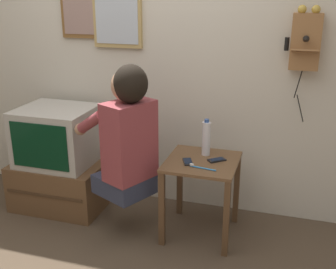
{
  "coord_description": "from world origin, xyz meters",
  "views": [
    {
      "loc": [
        1.1,
        -1.9,
        1.74
      ],
      "look_at": [
        0.28,
        0.76,
        0.77
      ],
      "focal_mm": 45.0,
      "sensor_mm": 36.0,
      "label": 1
    }
  ],
  "objects_px": {
    "person": "(127,133)",
    "cell_phone_spare": "(217,160)",
    "television": "(57,136)",
    "toothbrush": "(201,168)",
    "water_bottle": "(206,138)",
    "framed_picture": "(81,9)",
    "cell_phone_held": "(188,162)",
    "wall_mirror": "(117,6)",
    "wall_phone_antique": "(306,41)"
  },
  "relations": [
    {
      "from": "wall_phone_antique",
      "to": "water_bottle",
      "type": "bearing_deg",
      "value": -157.08
    },
    {
      "from": "wall_mirror",
      "to": "cell_phone_spare",
      "type": "distance_m",
      "value": 1.41
    },
    {
      "from": "framed_picture",
      "to": "toothbrush",
      "type": "xyz_separation_m",
      "value": [
        1.13,
        -0.56,
        -0.99
      ]
    },
    {
      "from": "wall_mirror",
      "to": "water_bottle",
      "type": "xyz_separation_m",
      "value": [
        0.8,
        -0.3,
        -0.89
      ]
    },
    {
      "from": "wall_mirror",
      "to": "toothbrush",
      "type": "relative_size",
      "value": 3.33
    },
    {
      "from": "framed_picture",
      "to": "toothbrush",
      "type": "height_order",
      "value": "framed_picture"
    },
    {
      "from": "person",
      "to": "television",
      "type": "height_order",
      "value": "person"
    },
    {
      "from": "water_bottle",
      "to": "framed_picture",
      "type": "bearing_deg",
      "value": 164.64
    },
    {
      "from": "television",
      "to": "water_bottle",
      "type": "bearing_deg",
      "value": 1.31
    },
    {
      "from": "wall_mirror",
      "to": "water_bottle",
      "type": "distance_m",
      "value": 1.23
    },
    {
      "from": "framed_picture",
      "to": "cell_phone_spare",
      "type": "height_order",
      "value": "framed_picture"
    },
    {
      "from": "wall_mirror",
      "to": "cell_phone_held",
      "type": "bearing_deg",
      "value": -34.26
    },
    {
      "from": "framed_picture",
      "to": "wall_mirror",
      "type": "distance_m",
      "value": 0.31
    },
    {
      "from": "cell_phone_spare",
      "to": "toothbrush",
      "type": "height_order",
      "value": "toothbrush"
    },
    {
      "from": "toothbrush",
      "to": "television",
      "type": "bearing_deg",
      "value": 87.77
    },
    {
      "from": "person",
      "to": "television",
      "type": "distance_m",
      "value": 0.79
    },
    {
      "from": "framed_picture",
      "to": "water_bottle",
      "type": "relative_size",
      "value": 1.68
    },
    {
      "from": "wall_mirror",
      "to": "cell_phone_spare",
      "type": "xyz_separation_m",
      "value": [
        0.9,
        -0.39,
        -1.02
      ]
    },
    {
      "from": "television",
      "to": "framed_picture",
      "type": "bearing_deg",
      "value": 72.31
    },
    {
      "from": "cell_phone_spare",
      "to": "water_bottle",
      "type": "relative_size",
      "value": 0.49
    },
    {
      "from": "wall_phone_antique",
      "to": "water_bottle",
      "type": "distance_m",
      "value": 0.96
    },
    {
      "from": "wall_phone_antique",
      "to": "television",
      "type": "bearing_deg",
      "value": -171.05
    },
    {
      "from": "wall_mirror",
      "to": "cell_phone_held",
      "type": "xyz_separation_m",
      "value": [
        0.71,
        -0.48,
        -1.02
      ]
    },
    {
      "from": "wall_phone_antique",
      "to": "cell_phone_held",
      "type": "height_order",
      "value": "wall_phone_antique"
    },
    {
      "from": "person",
      "to": "water_bottle",
      "type": "distance_m",
      "value": 0.58
    },
    {
      "from": "person",
      "to": "framed_picture",
      "type": "relative_size",
      "value": 2.1
    },
    {
      "from": "framed_picture",
      "to": "wall_phone_antique",
      "type": "bearing_deg",
      "value": -1.45
    },
    {
      "from": "person",
      "to": "wall_phone_antique",
      "type": "height_order",
      "value": "wall_phone_antique"
    },
    {
      "from": "cell_phone_held",
      "to": "television",
      "type": "bearing_deg",
      "value": 149.47
    },
    {
      "from": "wall_mirror",
      "to": "water_bottle",
      "type": "bearing_deg",
      "value": -20.74
    },
    {
      "from": "person",
      "to": "water_bottle",
      "type": "xyz_separation_m",
      "value": [
        0.5,
        0.29,
        -0.08
      ]
    },
    {
      "from": "framed_picture",
      "to": "cell_phone_spare",
      "type": "bearing_deg",
      "value": -18.09
    },
    {
      "from": "person",
      "to": "cell_phone_spare",
      "type": "distance_m",
      "value": 0.66
    },
    {
      "from": "person",
      "to": "water_bottle",
      "type": "bearing_deg",
      "value": -34.24
    },
    {
      "from": "cell_phone_spare",
      "to": "person",
      "type": "bearing_deg",
      "value": -112.09
    },
    {
      "from": "framed_picture",
      "to": "wall_mirror",
      "type": "height_order",
      "value": "wall_mirror"
    },
    {
      "from": "television",
      "to": "wall_phone_antique",
      "type": "bearing_deg",
      "value": 8.95
    },
    {
      "from": "framed_picture",
      "to": "cell_phone_held",
      "type": "height_order",
      "value": "framed_picture"
    },
    {
      "from": "water_bottle",
      "to": "wall_mirror",
      "type": "bearing_deg",
      "value": 159.26
    },
    {
      "from": "framed_picture",
      "to": "water_bottle",
      "type": "xyz_separation_m",
      "value": [
        1.11,
        -0.3,
        -0.87
      ]
    },
    {
      "from": "wall_phone_antique",
      "to": "water_bottle",
      "type": "xyz_separation_m",
      "value": [
        -0.62,
        -0.26,
        -0.69
      ]
    },
    {
      "from": "cell_phone_held",
      "to": "cell_phone_spare",
      "type": "bearing_deg",
      "value": 2.71
    },
    {
      "from": "television",
      "to": "toothbrush",
      "type": "xyz_separation_m",
      "value": [
        1.24,
        -0.23,
        -0.02
      ]
    },
    {
      "from": "television",
      "to": "water_bottle",
      "type": "distance_m",
      "value": 1.22
    },
    {
      "from": "person",
      "to": "cell_phone_held",
      "type": "bearing_deg",
      "value": -49.6
    },
    {
      "from": "wall_mirror",
      "to": "cell_phone_held",
      "type": "relative_size",
      "value": 4.56
    },
    {
      "from": "framed_picture",
      "to": "cell_phone_held",
      "type": "distance_m",
      "value": 1.5
    },
    {
      "from": "wall_mirror",
      "to": "wall_phone_antique",
      "type": "bearing_deg",
      "value": -1.65
    },
    {
      "from": "cell_phone_held",
      "to": "framed_picture",
      "type": "bearing_deg",
      "value": 131.76
    },
    {
      "from": "wall_phone_antique",
      "to": "water_bottle",
      "type": "relative_size",
      "value": 2.98
    }
  ]
}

